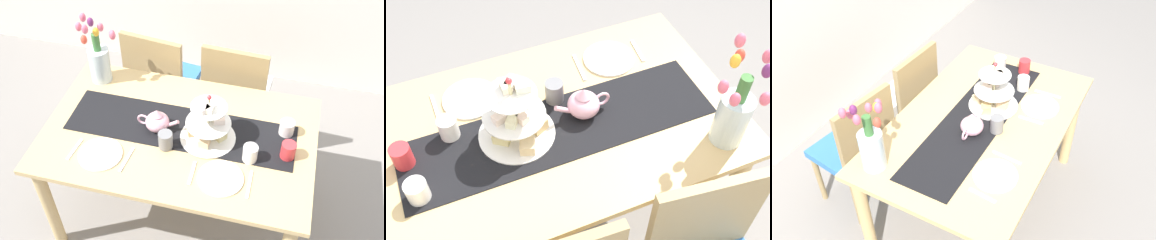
% 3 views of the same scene
% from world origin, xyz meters
% --- Properties ---
extents(ground_plane, '(8.00, 8.00, 0.00)m').
position_xyz_m(ground_plane, '(0.00, 0.00, 0.00)').
color(ground_plane, gray).
extents(dining_table, '(1.47, 0.93, 0.74)m').
position_xyz_m(dining_table, '(0.00, 0.00, 0.63)').
color(dining_table, tan).
rests_on(dining_table, ground_plane).
extents(chair_left, '(0.47, 0.47, 0.91)m').
position_xyz_m(chair_left, '(-0.33, 0.69, 0.50)').
color(chair_left, '#9C8254').
rests_on(chair_left, ground_plane).
extents(chair_right, '(0.44, 0.44, 0.91)m').
position_xyz_m(chair_right, '(0.20, 0.69, 0.50)').
color(chair_right, '#9C8254').
rests_on(chair_right, ground_plane).
extents(table_runner, '(1.25, 0.33, 0.00)m').
position_xyz_m(table_runner, '(0.00, 0.04, 0.74)').
color(table_runner, black).
rests_on(table_runner, dining_table).
extents(tiered_cake_stand, '(0.30, 0.30, 0.30)m').
position_xyz_m(tiered_cake_stand, '(0.16, 0.00, 0.83)').
color(tiered_cake_stand, beige).
rests_on(tiered_cake_stand, table_runner).
extents(teapot, '(0.24, 0.13, 0.14)m').
position_xyz_m(teapot, '(-0.12, 0.00, 0.80)').
color(teapot, '#E5A8BC').
rests_on(teapot, table_runner).
extents(tulip_vase, '(0.23, 0.22, 0.44)m').
position_xyz_m(tulip_vase, '(-0.58, 0.33, 0.90)').
color(tulip_vase, silver).
rests_on(tulip_vase, dining_table).
extents(cream_jug, '(0.08, 0.08, 0.08)m').
position_xyz_m(cream_jug, '(0.56, 0.14, 0.78)').
color(cream_jug, white).
rests_on(cream_jug, dining_table).
extents(dinner_plate_left, '(0.23, 0.23, 0.01)m').
position_xyz_m(dinner_plate_left, '(-0.35, -0.25, 0.74)').
color(dinner_plate_left, white).
rests_on(dinner_plate_left, dining_table).
extents(fork_left, '(0.03, 0.15, 0.01)m').
position_xyz_m(fork_left, '(-0.50, -0.25, 0.74)').
color(fork_left, silver).
rests_on(fork_left, dining_table).
extents(knife_left, '(0.03, 0.17, 0.01)m').
position_xyz_m(knife_left, '(-0.21, -0.25, 0.74)').
color(knife_left, silver).
rests_on(knife_left, dining_table).
extents(dinner_plate_right, '(0.23, 0.23, 0.01)m').
position_xyz_m(dinner_plate_right, '(0.28, -0.25, 0.74)').
color(dinner_plate_right, white).
rests_on(dinner_plate_right, dining_table).
extents(fork_right, '(0.02, 0.15, 0.01)m').
position_xyz_m(fork_right, '(0.14, -0.25, 0.74)').
color(fork_right, silver).
rests_on(fork_right, dining_table).
extents(knife_right, '(0.02, 0.17, 0.01)m').
position_xyz_m(knife_right, '(0.43, -0.25, 0.74)').
color(knife_right, silver).
rests_on(knife_right, dining_table).
extents(mug_grey, '(0.08, 0.08, 0.09)m').
position_xyz_m(mug_grey, '(-0.04, -0.11, 0.79)').
color(mug_grey, slate).
rests_on(mug_grey, table_runner).
extents(mug_white_text, '(0.08, 0.08, 0.09)m').
position_xyz_m(mug_white_text, '(0.40, -0.09, 0.79)').
color(mug_white_text, white).
rests_on(mug_white_text, dining_table).
extents(mug_orange, '(0.08, 0.08, 0.09)m').
position_xyz_m(mug_orange, '(0.59, -0.03, 0.79)').
color(mug_orange, red).
rests_on(mug_orange, dining_table).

